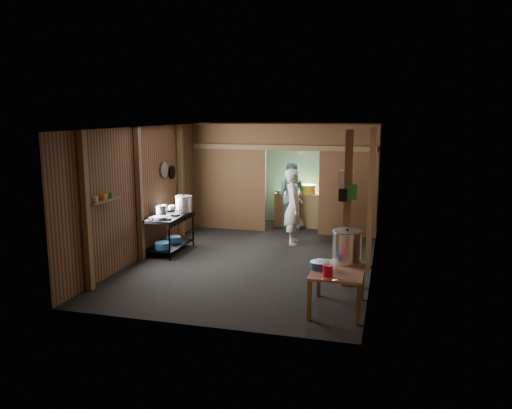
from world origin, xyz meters
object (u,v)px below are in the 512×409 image
(prep_table, at_px, (337,290))
(stock_pot, at_px, (347,247))
(gas_range, at_px, (169,233))
(pink_bucket, at_px, (328,271))
(yellow_tub, at_px, (308,189))
(cook, at_px, (293,207))
(stove_pot_large, at_px, (184,204))

(prep_table, bearing_deg, stock_pot, 77.91)
(gas_range, relative_size, pink_bucket, 7.96)
(yellow_tub, bearing_deg, cook, -91.04)
(stove_pot_large, height_order, cook, cook)
(prep_table, distance_m, stock_pot, 0.68)
(stove_pot_large, bearing_deg, cook, 22.52)
(gas_range, xyz_separation_m, yellow_tub, (2.40, 3.12, 0.57))
(gas_range, height_order, stove_pot_large, stove_pot_large)
(gas_range, relative_size, stock_pot, 2.56)
(cook, bearing_deg, gas_range, 106.85)
(gas_range, relative_size, prep_table, 1.29)
(stock_pot, bearing_deg, prep_table, -102.09)
(stock_pot, bearing_deg, pink_bucket, -104.68)
(yellow_tub, bearing_deg, stock_pot, -74.31)
(pink_bucket, distance_m, yellow_tub, 5.84)
(stock_pot, relative_size, yellow_tub, 1.29)
(stove_pot_large, relative_size, cook, 0.22)
(stove_pot_large, relative_size, stock_pot, 0.69)
(stock_pot, bearing_deg, yellow_tub, 105.69)
(stock_pot, relative_size, cook, 0.31)
(prep_table, bearing_deg, stove_pot_large, 143.01)
(prep_table, bearing_deg, cook, 110.57)
(gas_range, xyz_separation_m, prep_table, (3.71, -2.25, -0.09))
(cook, bearing_deg, stove_pot_large, 100.11)
(stove_pot_large, xyz_separation_m, yellow_tub, (2.23, 2.70, 0.02))
(prep_table, xyz_separation_m, pink_bucket, (-0.11, -0.34, 0.39))
(stock_pot, bearing_deg, stove_pot_large, 147.99)
(prep_table, distance_m, yellow_tub, 5.56)
(stove_pot_large, distance_m, cook, 2.38)
(yellow_tub, bearing_deg, pink_bucket, -78.11)
(stock_pot, xyz_separation_m, pink_bucket, (-0.19, -0.74, -0.16))
(gas_range, xyz_separation_m, stock_pot, (3.80, -1.85, 0.46))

